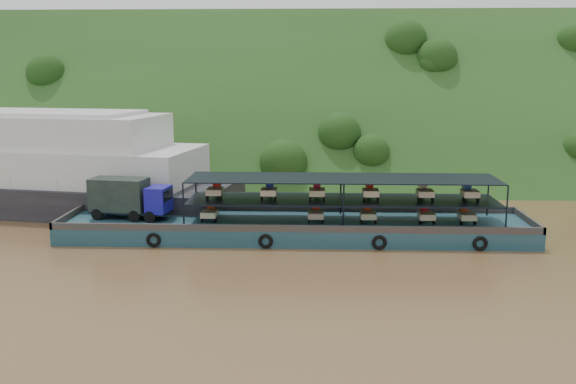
{
  "coord_description": "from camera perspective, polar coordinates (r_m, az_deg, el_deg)",
  "views": [
    {
      "loc": [
        -0.02,
        -45.42,
        12.52
      ],
      "look_at": [
        -2.0,
        3.0,
        3.2
      ],
      "focal_mm": 40.0,
      "sensor_mm": 36.0,
      "label": 1
    }
  ],
  "objects": [
    {
      "name": "cargo_barge",
      "position": [
        48.65,
        -0.22,
        -2.72
      ],
      "size": [
        35.0,
        7.18,
        4.54
      ],
      "color": "#143A46",
      "rests_on": "ground"
    },
    {
      "name": "passenger_ferry",
      "position": [
        64.8,
        -24.18,
        2.22
      ],
      "size": [
        44.89,
        18.11,
        8.85
      ],
      "rotation": [
        0.0,
        0.0,
        -0.17
      ],
      "color": "black",
      "rests_on": "ground"
    },
    {
      "name": "ground",
      "position": [
        47.11,
        2.29,
        -4.53
      ],
      "size": [
        160.0,
        160.0,
        0.0
      ],
      "primitive_type": "plane",
      "color": "brown",
      "rests_on": "ground"
    },
    {
      "name": "hillside",
      "position": [
        82.37,
        2.33,
        2.14
      ],
      "size": [
        140.0,
        39.6,
        39.6
      ],
      "primitive_type": "cube",
      "rotation": [
        0.79,
        0.0,
        0.0
      ],
      "color": "#1E3A15",
      "rests_on": "ground"
    }
  ]
}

